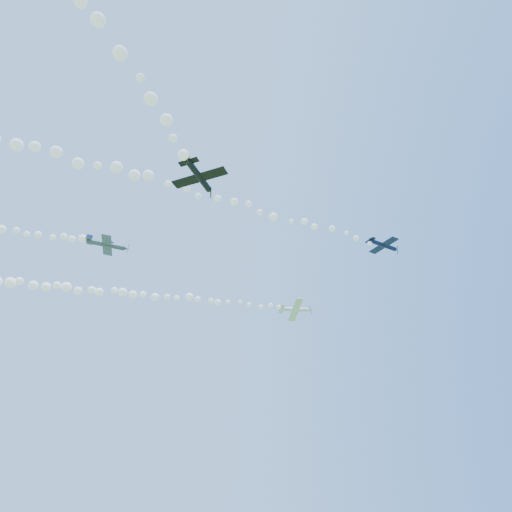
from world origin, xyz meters
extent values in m
cylinder|color=white|center=(15.84, 15.69, 49.63)|extent=(6.73, 2.36, 1.41)
cone|color=white|center=(19.43, 15.79, 49.89)|extent=(1.01, 1.04, 0.95)
cone|color=red|center=(19.92, 15.80, 49.93)|extent=(0.41, 0.38, 0.34)
cube|color=black|center=(19.79, 15.80, 49.92)|extent=(0.22, 0.55, 2.09)
cube|color=white|center=(16.12, 15.67, 49.52)|extent=(1.77, 8.12, 1.84)
cube|color=white|center=(12.85, 15.62, 49.47)|extent=(0.98, 2.87, 0.71)
cube|color=red|center=(12.72, 15.73, 50.06)|extent=(1.15, 0.38, 1.40)
sphere|color=black|center=(16.74, 15.80, 50.11)|extent=(0.87, 0.96, 0.99)
cylinder|color=#0D133B|center=(26.85, -9.07, 51.17)|extent=(5.94, 0.97, 1.28)
cone|color=#0D133B|center=(29.94, -8.37, 50.92)|extent=(0.76, 0.81, 0.85)
cone|color=white|center=(30.37, -8.27, 50.88)|extent=(0.32, 0.29, 0.30)
cube|color=black|center=(30.26, -8.30, 50.89)|extent=(0.30, 0.47, 1.85)
cube|color=#0D133B|center=(27.07, -9.00, 51.03)|extent=(2.92, 7.30, 1.70)
cube|color=#0D133B|center=(24.28, -9.67, 51.42)|extent=(1.34, 2.64, 0.65)
cube|color=white|center=(24.27, -9.78, 51.96)|extent=(1.06, 0.50, 1.24)
sphere|color=black|center=(27.70, -8.96, 51.47)|extent=(0.91, 0.96, 0.89)
cylinder|color=#3C4557|center=(-23.70, -4.44, 47.99)|extent=(6.50, 1.27, 1.19)
cone|color=#3C4557|center=(-20.25, -4.06, 47.83)|extent=(0.83, 0.90, 0.89)
cone|color=navy|center=(-19.77, -4.01, 47.81)|extent=(0.35, 0.32, 0.32)
cube|color=black|center=(-19.90, -4.02, 47.82)|extent=(0.19, 0.48, 2.03)
cube|color=#3C4557|center=(-23.45, -4.39, 47.85)|extent=(2.40, 7.97, 1.54)
cube|color=#3C4557|center=(-26.57, -4.77, 48.17)|extent=(1.19, 2.84, 0.59)
cube|color=navy|center=(-26.62, -4.87, 48.75)|extent=(1.10, 0.41, 1.33)
sphere|color=black|center=(-22.78, -4.41, 48.35)|extent=(0.89, 0.96, 0.92)
cylinder|color=black|center=(-8.39, -34.76, 36.69)|extent=(3.23, 4.84, 1.20)
cone|color=black|center=(-6.98, -32.38, 36.95)|extent=(0.93, 0.92, 0.74)
cone|color=gold|center=(-6.79, -32.05, 36.99)|extent=(0.35, 0.36, 0.26)
cube|color=black|center=(-6.84, -32.13, 36.98)|extent=(0.21, 0.23, 1.62)
cube|color=black|center=(-8.27, -34.57, 36.61)|extent=(6.11, 4.33, 0.27)
cube|color=black|center=(-9.56, -36.75, 36.51)|extent=(2.29, 1.76, 0.15)
cube|color=gold|center=(-9.62, -36.85, 36.98)|extent=(0.53, 0.82, 1.10)
sphere|color=black|center=(-8.04, -34.17, 37.08)|extent=(0.87, 0.89, 0.67)
camera|label=1|loc=(-7.87, -68.24, 2.00)|focal=30.00mm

